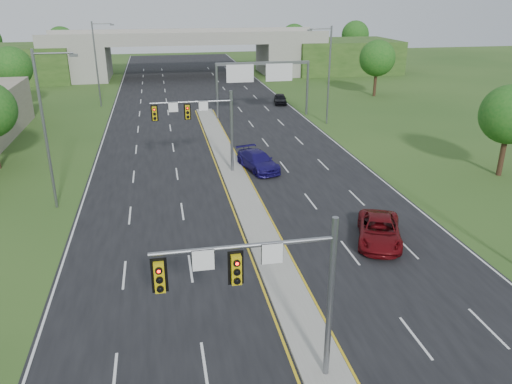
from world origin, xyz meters
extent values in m
plane|color=#2A4C1B|center=(0.00, 0.00, 0.00)|extent=(240.00, 240.00, 0.00)
cube|color=black|center=(0.00, 35.00, 0.01)|extent=(24.00, 160.00, 0.02)
cube|color=gray|center=(0.00, 23.00, 0.10)|extent=(2.00, 54.00, 0.16)
cube|color=gold|center=(-1.15, 23.00, 0.03)|extent=(0.12, 54.00, 0.01)
cube|color=gold|center=(1.15, 23.00, 0.03)|extent=(0.12, 54.00, 0.01)
cube|color=silver|center=(-11.80, 35.00, 0.03)|extent=(0.12, 160.00, 0.01)
cube|color=silver|center=(11.80, 35.00, 0.03)|extent=(0.12, 160.00, 0.01)
cylinder|color=slate|center=(0.00, 0.00, 3.50)|extent=(0.24, 0.24, 7.00)
cylinder|color=slate|center=(-3.25, 0.00, 6.20)|extent=(6.50, 0.16, 0.16)
cube|color=gold|center=(-3.58, -0.25, 5.45)|extent=(0.35, 0.25, 1.10)
cube|color=gold|center=(-6.17, -0.25, 5.45)|extent=(0.35, 0.25, 1.10)
cube|color=black|center=(-3.58, -0.11, 5.45)|extent=(0.55, 0.04, 1.30)
cube|color=black|center=(-6.17, -0.11, 5.45)|extent=(0.55, 0.04, 1.30)
sphere|color=#FF0C05|center=(-3.58, -0.38, 5.80)|extent=(0.20, 0.20, 0.20)
sphere|color=#FF0C05|center=(-6.17, -0.38, 5.80)|extent=(0.20, 0.20, 0.20)
cube|color=white|center=(-4.68, -0.10, 5.85)|extent=(0.75, 0.04, 0.75)
cube|color=white|center=(-2.27, -0.10, 5.85)|extent=(0.75, 0.04, 0.75)
cylinder|color=slate|center=(0.00, 25.00, 3.50)|extent=(0.24, 0.24, 7.00)
cylinder|color=slate|center=(-3.25, 25.00, 6.20)|extent=(6.50, 0.16, 0.16)
cube|color=gold|center=(-3.58, 24.75, 5.45)|extent=(0.35, 0.25, 1.10)
cube|color=gold|center=(-6.17, 24.75, 5.45)|extent=(0.35, 0.25, 1.10)
cube|color=black|center=(-3.58, 24.89, 5.45)|extent=(0.55, 0.04, 1.30)
cube|color=black|center=(-6.17, 24.89, 5.45)|extent=(0.55, 0.04, 1.30)
sphere|color=#FF0C05|center=(-3.58, 24.62, 5.80)|extent=(0.20, 0.20, 0.20)
sphere|color=#FF0C05|center=(-6.17, 24.62, 5.80)|extent=(0.20, 0.20, 0.20)
cube|color=white|center=(-4.68, 24.90, 5.85)|extent=(0.75, 0.04, 0.75)
cube|color=white|center=(-2.27, 24.90, 5.85)|extent=(0.75, 0.04, 0.75)
cylinder|color=slate|center=(1.20, 45.00, 3.30)|extent=(0.28, 0.28, 6.60)
cylinder|color=slate|center=(12.50, 45.00, 3.30)|extent=(0.28, 0.28, 6.60)
cube|color=slate|center=(6.85, 45.00, 6.50)|extent=(11.50, 0.35, 0.35)
cube|color=#0D5F25|center=(4.00, 44.80, 5.40)|extent=(3.20, 0.08, 2.00)
cube|color=#0D5F25|center=(8.80, 44.80, 5.40)|extent=(3.20, 0.08, 2.00)
cube|color=silver|center=(4.00, 44.75, 5.40)|extent=(3.30, 0.03, 2.10)
cube|color=silver|center=(8.80, 44.75, 5.40)|extent=(3.30, 0.03, 2.10)
cube|color=gray|center=(-17.00, 80.00, 3.00)|extent=(6.00, 12.00, 6.00)
cube|color=gray|center=(17.00, 80.00, 3.00)|extent=(6.00, 12.00, 6.00)
cube|color=#2A4C1B|center=(-30.00, 80.00, 3.00)|extent=(20.00, 14.00, 6.00)
cube|color=#2A4C1B|center=(30.00, 80.00, 3.00)|extent=(20.00, 14.00, 6.00)
cube|color=gray|center=(0.00, 80.00, 6.60)|extent=(50.00, 12.00, 1.20)
cube|color=gray|center=(0.00, 74.20, 7.65)|extent=(50.00, 0.40, 0.90)
cube|color=gray|center=(0.00, 85.80, 7.65)|extent=(50.00, 0.40, 0.90)
cylinder|color=slate|center=(-13.50, 20.00, 5.50)|extent=(0.20, 0.20, 11.00)
cylinder|color=slate|center=(-12.25, 20.00, 10.70)|extent=(2.50, 0.12, 0.12)
cube|color=slate|center=(-11.00, 20.00, 10.55)|extent=(0.50, 0.25, 0.18)
cylinder|color=slate|center=(-13.50, 55.00, 5.50)|extent=(0.20, 0.20, 11.00)
cylinder|color=slate|center=(-12.25, 55.00, 10.70)|extent=(2.50, 0.12, 0.12)
cube|color=slate|center=(-11.00, 55.00, 10.55)|extent=(0.50, 0.25, 0.18)
cylinder|color=slate|center=(13.50, 40.00, 5.50)|extent=(0.20, 0.20, 11.00)
cylinder|color=slate|center=(12.25, 40.00, 10.70)|extent=(2.50, 0.12, 0.12)
cube|color=slate|center=(11.00, 40.00, 10.55)|extent=(0.50, 0.25, 0.18)
cylinder|color=#382316|center=(-24.00, 55.00, 2.12)|extent=(0.44, 0.44, 4.25)
sphere|color=#175215|center=(-24.00, 55.00, 5.53)|extent=(5.20, 5.20, 5.20)
cylinder|color=#382316|center=(22.00, 20.00, 2.00)|extent=(0.44, 0.44, 4.00)
sphere|color=#175215|center=(22.00, 20.00, 5.20)|extent=(4.80, 4.80, 4.80)
cylinder|color=#382316|center=(26.00, 55.00, 2.12)|extent=(0.44, 0.44, 4.25)
sphere|color=#175215|center=(26.00, 55.00, 5.53)|extent=(5.20, 5.20, 5.20)
cylinder|color=#382316|center=(-24.00, 94.00, 2.12)|extent=(0.44, 0.44, 4.25)
sphere|color=#175215|center=(-24.00, 94.00, 5.53)|extent=(5.60, 5.60, 5.60)
cylinder|color=#382316|center=(24.00, 94.00, 2.12)|extent=(0.44, 0.44, 4.25)
sphere|color=#175215|center=(24.00, 94.00, 5.53)|extent=(5.60, 5.60, 5.60)
cylinder|color=#382316|center=(38.00, 94.00, 2.25)|extent=(0.44, 0.44, 4.50)
sphere|color=#175215|center=(38.00, 94.00, 5.85)|extent=(6.00, 6.00, 6.00)
imported|color=#5C090D|center=(6.93, 10.50, 0.78)|extent=(4.34, 5.99, 1.51)
imported|color=#160E54|center=(2.30, 25.28, 0.81)|extent=(3.50, 5.81, 1.58)
imported|color=black|center=(10.82, 52.04, 0.71)|extent=(2.32, 4.27, 1.38)
camera|label=1|loc=(-5.78, -15.01, 14.26)|focal=35.00mm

